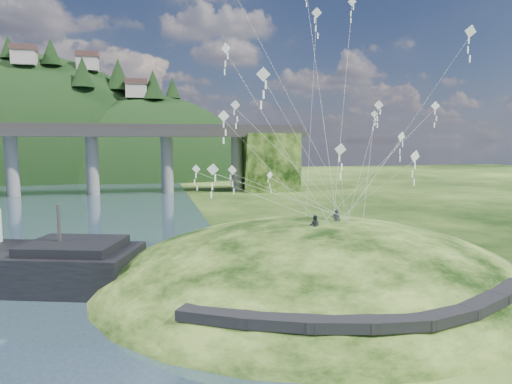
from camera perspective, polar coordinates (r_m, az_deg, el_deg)
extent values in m
plane|color=black|center=(33.77, -4.41, -13.20)|extent=(320.00, 320.00, 0.00)
ellipsoid|color=black|center=(38.03, 7.46, -13.35)|extent=(36.00, 32.00, 13.00)
cube|color=black|center=(25.44, -5.06, -15.04)|extent=(4.32, 3.62, 0.71)
cube|color=black|center=(24.49, 2.75, -15.73)|extent=(4.10, 2.97, 0.61)
cube|color=black|center=(24.58, 10.43, -15.77)|extent=(3.85, 2.37, 0.62)
cube|color=black|center=(25.51, 17.26, -15.22)|extent=(3.62, 1.83, 0.66)
cube|color=black|center=(27.23, 22.66, -14.01)|extent=(3.82, 2.27, 0.68)
cube|color=black|center=(29.67, 26.39, -12.29)|extent=(4.11, 2.97, 0.71)
cube|color=black|center=(32.67, 28.77, -10.67)|extent=(4.26, 3.43, 0.66)
cylinder|color=gray|center=(105.16, -28.21, 3.01)|extent=(2.60, 2.60, 13.00)
cylinder|color=gray|center=(102.25, -19.78, 3.32)|extent=(2.60, 2.60, 13.00)
cylinder|color=gray|center=(101.64, -11.05, 3.56)|extent=(2.60, 2.60, 13.00)
cylinder|color=gray|center=(103.38, -2.42, 3.72)|extent=(2.60, 2.60, 13.00)
cube|color=black|center=(105.04, 1.61, 3.77)|extent=(12.00, 11.00, 13.00)
ellipsoid|color=black|center=(162.28, -25.63, -0.36)|extent=(96.00, 68.00, 88.00)
ellipsoid|color=black|center=(150.97, -13.13, -1.89)|extent=(76.00, 56.00, 72.00)
cone|color=black|center=(152.76, -28.53, 15.66)|extent=(4.97, 4.97, 6.54)
cone|color=black|center=(148.14, -24.28, 15.70)|extent=(5.83, 5.83, 7.67)
cone|color=black|center=(140.99, -20.88, 13.84)|extent=(6.47, 6.47, 8.51)
cone|color=black|center=(147.05, -16.85, 13.91)|extent=(7.13, 7.13, 9.38)
cone|color=black|center=(141.47, -12.74, 12.96)|extent=(6.56, 6.56, 8.63)
cone|color=black|center=(147.20, -10.41, 12.68)|extent=(4.88, 4.88, 6.42)
cube|color=beige|center=(147.11, -27.00, 14.70)|extent=(6.00, 5.00, 4.00)
cube|color=brown|center=(147.56, -27.05, 15.73)|extent=(6.40, 5.40, 1.60)
cube|color=beige|center=(150.21, -20.29, 14.76)|extent=(6.00, 5.00, 4.00)
cube|color=brown|center=(150.65, -20.34, 15.78)|extent=(6.40, 5.40, 1.60)
cube|color=beige|center=(142.24, -14.74, 12.07)|extent=(6.00, 5.00, 4.00)
cube|color=brown|center=(142.55, -14.77, 13.15)|extent=(6.40, 5.40, 1.60)
cube|color=black|center=(37.96, -21.79, -6.25)|extent=(8.23, 7.48, 0.68)
cylinder|color=#2D2B2B|center=(38.19, -23.42, -3.98)|extent=(0.27, 0.27, 3.42)
cube|color=#3C2418|center=(39.28, -8.88, -9.79)|extent=(13.04, 3.03, 0.32)
cylinder|color=#3C2418|center=(38.94, -17.08, -10.50)|extent=(0.28, 0.28, 0.92)
cylinder|color=#3C2418|center=(39.04, -12.95, -10.33)|extent=(0.28, 0.28, 0.92)
cylinder|color=#3C2418|center=(39.34, -8.87, -10.11)|extent=(0.28, 0.28, 0.92)
cylinder|color=#3C2418|center=(39.83, -4.87, -9.85)|extent=(0.28, 0.28, 0.92)
cylinder|color=#3C2418|center=(40.50, -1.00, -9.55)|extent=(0.28, 0.28, 0.92)
imported|color=#23272F|center=(36.99, 10.03, -2.14)|extent=(0.80, 0.70, 1.83)
imported|color=#23272F|center=(34.59, 7.35, -2.85)|extent=(1.01, 0.97, 1.64)
cube|color=white|center=(40.16, 17.73, 6.59)|extent=(0.82, 0.34, 0.85)
cube|color=white|center=(40.16, 17.70, 5.72)|extent=(0.10, 0.08, 0.50)
cube|color=white|center=(40.17, 17.67, 4.85)|extent=(0.10, 0.08, 0.50)
cube|color=white|center=(40.18, 17.64, 3.98)|extent=(0.10, 0.08, 0.50)
cube|color=white|center=(45.55, 6.20, 22.29)|extent=(0.10, 0.06, 0.46)
cube|color=white|center=(35.78, -4.05, 9.45)|extent=(0.89, 0.18, 0.88)
cube|color=white|center=(35.75, -4.05, 8.45)|extent=(0.12, 0.04, 0.51)
cube|color=white|center=(35.74, -4.04, 7.44)|extent=(0.12, 0.04, 0.51)
cube|color=white|center=(35.73, -4.03, 6.44)|extent=(0.12, 0.04, 0.51)
cube|color=white|center=(45.01, 14.56, 9.43)|extent=(0.64, 0.27, 0.65)
cube|color=white|center=(44.98, 14.55, 8.83)|extent=(0.09, 0.02, 0.39)
cube|color=white|center=(44.96, 14.53, 8.23)|extent=(0.09, 0.02, 0.39)
cube|color=white|center=(44.95, 14.51, 7.63)|extent=(0.09, 0.02, 0.39)
cube|color=white|center=(35.73, 25.24, 17.71)|extent=(0.84, 0.29, 0.82)
cube|color=white|center=(35.61, 25.20, 16.78)|extent=(0.11, 0.04, 0.49)
cube|color=white|center=(35.50, 25.15, 15.83)|extent=(0.11, 0.04, 0.49)
cube|color=white|center=(35.40, 25.10, 14.89)|extent=(0.11, 0.04, 0.49)
cube|color=white|center=(26.70, 0.92, 14.51)|extent=(0.80, 0.23, 0.80)
cube|color=white|center=(26.63, 0.92, 13.28)|extent=(0.11, 0.02, 0.47)
cube|color=white|center=(26.57, 0.92, 12.05)|extent=(0.11, 0.02, 0.47)
cube|color=white|center=(26.52, 0.91, 10.81)|extent=(0.11, 0.02, 0.47)
cube|color=white|center=(36.00, 7.59, 21.33)|extent=(0.70, 0.36, 0.73)
cube|color=white|center=(35.87, 7.58, 20.50)|extent=(0.10, 0.03, 0.44)
cube|color=white|center=(35.74, 7.57, 19.67)|extent=(0.10, 0.03, 0.44)
cube|color=white|center=(35.62, 7.55, 18.83)|extent=(0.10, 0.03, 0.44)
cube|color=white|center=(36.19, 15.10, 10.45)|extent=(0.70, 0.20, 0.70)
cube|color=white|center=(36.15, 15.08, 9.66)|extent=(0.09, 0.02, 0.41)
cube|color=white|center=(36.13, 15.05, 8.86)|extent=(0.09, 0.02, 0.41)
cube|color=white|center=(36.11, 15.03, 8.07)|extent=(0.09, 0.02, 0.41)
cube|color=white|center=(30.77, 19.27, 4.23)|extent=(0.77, 0.24, 0.78)
cube|color=white|center=(30.79, 19.23, 3.20)|extent=(0.10, 0.07, 0.46)
cube|color=white|center=(30.82, 19.19, 2.16)|extent=(0.10, 0.07, 0.46)
cube|color=white|center=(30.87, 19.16, 1.13)|extent=(0.10, 0.07, 0.46)
cube|color=white|center=(32.22, -2.60, 10.81)|extent=(0.68, 0.21, 0.67)
cube|color=white|center=(32.18, -2.59, 9.95)|extent=(0.09, 0.03, 0.40)
cube|color=white|center=(32.16, -2.59, 9.09)|extent=(0.09, 0.03, 0.40)
cube|color=white|center=(32.14, -2.59, 8.23)|extent=(0.09, 0.03, 0.40)
cube|color=white|center=(29.31, -5.42, 2.84)|extent=(0.77, 0.26, 0.75)
cube|color=white|center=(29.35, -5.40, 1.77)|extent=(0.10, 0.05, 0.45)
cube|color=white|center=(29.40, -5.39, 0.70)|extent=(0.10, 0.05, 0.45)
cube|color=white|center=(29.46, -5.38, -0.36)|extent=(0.10, 0.05, 0.45)
cube|color=white|center=(35.85, -7.49, 2.86)|extent=(0.61, 0.41, 0.68)
cube|color=white|center=(35.88, -7.47, 2.07)|extent=(0.09, 0.04, 0.41)
cube|color=white|center=(35.92, -7.46, 1.27)|extent=(0.09, 0.04, 0.41)
cube|color=white|center=(35.97, -7.45, 0.48)|extent=(0.09, 0.04, 0.41)
cube|color=white|center=(36.85, 21.51, 9.98)|extent=(0.42, 0.55, 0.64)
cube|color=white|center=(36.82, 21.48, 9.26)|extent=(0.08, 0.06, 0.38)
cube|color=white|center=(36.79, 21.45, 8.53)|extent=(0.08, 0.06, 0.38)
cube|color=white|center=(36.78, 21.42, 7.80)|extent=(0.08, 0.06, 0.38)
cube|color=white|center=(39.18, -2.99, 2.76)|extent=(0.66, 0.63, 0.84)
cube|color=white|center=(39.22, -2.98, 1.86)|extent=(0.11, 0.07, 0.50)
cube|color=white|center=(39.27, -2.98, 0.97)|extent=(0.11, 0.07, 0.50)
cube|color=white|center=(39.34, -2.97, 0.08)|extent=(0.11, 0.07, 0.50)
cube|color=white|center=(41.72, 11.93, 22.25)|extent=(0.67, 0.28, 0.69)
cube|color=white|center=(41.59, 11.91, 21.59)|extent=(0.09, 0.03, 0.41)
cube|color=white|center=(41.46, 11.89, 20.93)|extent=(0.09, 0.03, 0.41)
cube|color=white|center=(41.34, 11.88, 20.27)|extent=(0.09, 0.03, 0.41)
cube|color=white|center=(32.31, 10.52, 5.26)|extent=(0.87, 0.28, 0.85)
cube|color=white|center=(32.33, 10.50, 4.17)|extent=(0.11, 0.06, 0.50)
cube|color=white|center=(32.36, 10.48, 3.08)|extent=(0.11, 0.06, 0.50)
cube|color=white|center=(32.40, 10.45, 1.99)|extent=(0.11, 0.06, 0.50)
cube|color=white|center=(38.97, -3.79, 17.47)|extent=(0.67, 0.65, 0.87)
cube|color=white|center=(38.86, -3.78, 16.56)|extent=(0.11, 0.08, 0.51)
cube|color=white|center=(38.75, -3.77, 15.65)|extent=(0.11, 0.08, 0.51)
cube|color=white|center=(38.66, -3.76, 14.73)|extent=(0.11, 0.08, 0.51)
cube|color=white|center=(41.74, 1.74, 2.12)|extent=(0.63, 0.35, 0.69)
cube|color=white|center=(41.78, 1.74, 1.45)|extent=(0.08, 0.07, 0.40)
cube|color=white|center=(41.82, 1.74, 0.78)|extent=(0.08, 0.07, 0.40)
cube|color=white|center=(41.88, 1.73, 0.11)|extent=(0.08, 0.07, 0.40)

